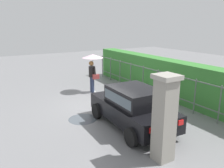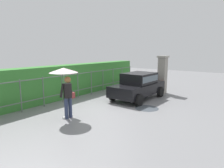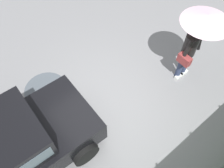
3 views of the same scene
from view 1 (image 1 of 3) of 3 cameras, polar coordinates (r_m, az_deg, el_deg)
ground_plane at (r=10.74m, az=-2.38°, el=-5.34°), size 40.00×40.00×0.00m
car at (r=8.45m, az=5.16°, el=-5.27°), size 3.78×1.95×1.48m
pedestrian at (r=12.55m, az=-4.79°, el=5.09°), size 1.13×1.13×2.07m
gate_pillar at (r=6.41m, az=12.72°, el=-8.07°), size 0.60×0.60×2.42m
fence_section at (r=11.66m, az=11.06°, el=0.26°), size 11.55×0.05×1.50m
hedge_row at (r=12.14m, az=13.83°, el=1.29°), size 12.50×0.90×1.90m
puddle_near at (r=9.37m, az=-7.18°, el=-8.52°), size 1.14×1.14×0.00m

